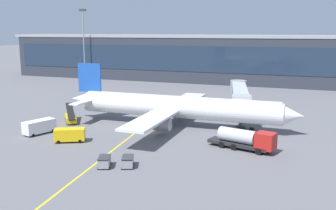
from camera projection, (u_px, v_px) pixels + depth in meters
ground_plane at (152, 133)px, 70.30m from camera, size 700.00×700.00×0.00m
apron_lead_in_line at (140, 129)px, 73.31m from camera, size 9.22×79.53×0.01m
terminal_building at (208, 58)px, 141.57m from camera, size 159.55×18.62×16.98m
main_airliner at (176, 107)px, 75.11m from camera, size 47.44×37.63×11.79m
jet_bridge at (240, 94)px, 84.00m from camera, size 8.54×25.20×6.56m
fuel_tanker at (246, 139)px, 60.28m from camera, size 11.08×5.16×3.25m
crew_van at (69, 134)px, 64.70m from camera, size 5.40×4.18×2.30m
lavatory_truck at (39, 126)px, 69.76m from camera, size 3.94×6.22×2.50m
belt_loader at (71, 118)px, 78.75m from camera, size 5.39×6.19×3.49m
baggage_cart_0 at (104, 162)px, 52.82m from camera, size 2.41×3.03×1.48m
baggage_cart_1 at (128, 161)px, 52.88m from camera, size 2.41×3.03×1.48m
apron_light_mast_0 at (84, 39)px, 144.88m from camera, size 2.80×0.50×26.42m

